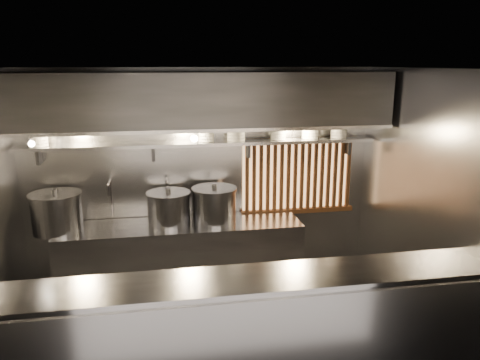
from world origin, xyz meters
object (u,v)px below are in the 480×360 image
object	(u,v)px
heat_lamp	(29,138)
pendant_bulb	(194,138)
stock_pot_mid	(214,205)
stock_pot_right	(169,208)
stock_pot_left	(57,212)

from	to	relation	value
heat_lamp	pendant_bulb	size ratio (longest dim) A/B	1.87
heat_lamp	stock_pot_mid	bearing A→B (deg)	8.20
stock_pot_mid	stock_pot_right	size ratio (longest dim) A/B	1.19
pendant_bulb	stock_pot_mid	size ratio (longest dim) A/B	0.27
stock_pot_left	pendant_bulb	bearing A→B (deg)	2.39
stock_pot_mid	pendant_bulb	bearing A→B (deg)	165.68
stock_pot_left	stock_pot_mid	xyz separation A→B (m)	(1.88, 0.01, -0.01)
stock_pot_left	stock_pot_mid	world-z (taller)	stock_pot_left
stock_pot_left	stock_pot_right	size ratio (longest dim) A/B	1.15
pendant_bulb	heat_lamp	bearing A→B (deg)	-169.00
stock_pot_left	stock_pot_right	xyz separation A→B (m)	(1.31, 0.03, -0.03)
stock_pot_left	stock_pot_right	bearing A→B (deg)	1.33
stock_pot_mid	stock_pot_right	xyz separation A→B (m)	(-0.57, 0.02, -0.02)
heat_lamp	stock_pot_right	size ratio (longest dim) A/B	0.60
pendant_bulb	stock_pot_left	bearing A→B (deg)	-177.61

